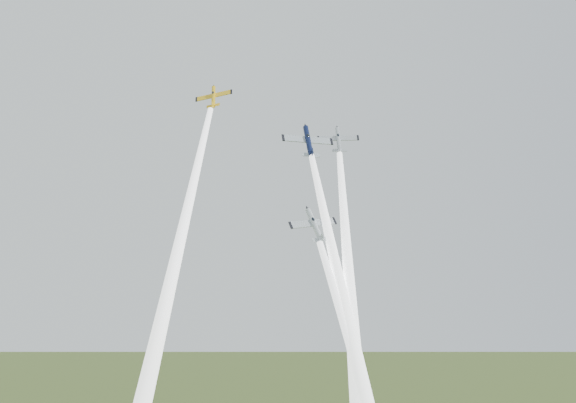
% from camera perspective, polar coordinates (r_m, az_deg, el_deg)
% --- Properties ---
extents(plane_yellow, '(6.73, 6.48, 7.11)m').
position_cam_1_polar(plane_yellow, '(126.20, -5.91, 8.24)').
color(plane_yellow, yellow).
extents(smoke_trail_yellow, '(13.21, 34.73, 52.71)m').
position_cam_1_polar(smoke_trail_yellow, '(103.93, -8.78, -4.23)').
color(smoke_trail_yellow, white).
extents(plane_navy, '(8.99, 6.68, 8.06)m').
position_cam_1_polar(plane_navy, '(117.10, 1.62, 4.77)').
color(plane_navy, '#0D163A').
extents(smoke_trail_navy, '(5.91, 32.05, 47.06)m').
position_cam_1_polar(smoke_trail_navy, '(98.56, 4.41, -7.87)').
color(smoke_trail_navy, white).
extents(plane_silver_right, '(7.28, 5.53, 6.49)m').
position_cam_1_polar(plane_silver_right, '(119.23, 4.01, 4.90)').
color(plane_silver_right, '#AFB6BE').
extents(smoke_trail_silver_right, '(6.95, 33.31, 49.08)m').
position_cam_1_polar(smoke_trail_silver_right, '(99.23, 4.98, -8.04)').
color(smoke_trail_silver_right, white).
extents(plane_silver_low, '(9.16, 6.57, 7.78)m').
position_cam_1_polar(plane_silver_low, '(105.05, 2.10, -1.88)').
color(plane_silver_low, silver).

